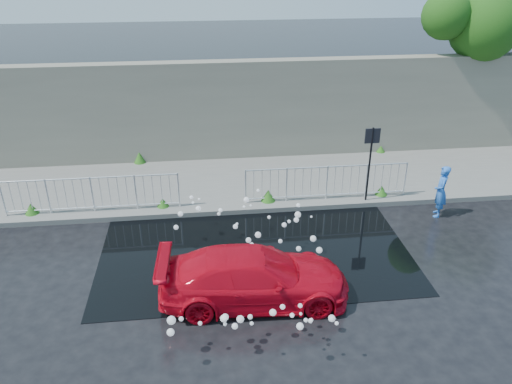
# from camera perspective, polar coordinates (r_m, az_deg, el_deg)

# --- Properties ---
(ground) EXTENTS (90.00, 90.00, 0.00)m
(ground) POSITION_cam_1_polar(r_m,az_deg,el_deg) (12.45, -1.99, -9.10)
(ground) COLOR black
(ground) RESTS_ON ground
(pavement) EXTENTS (30.00, 4.00, 0.15)m
(pavement) POSITION_cam_1_polar(r_m,az_deg,el_deg) (16.73, -3.43, 1.08)
(pavement) COLOR #62615D
(pavement) RESTS_ON ground
(curb) EXTENTS (30.00, 0.25, 0.16)m
(curb) POSITION_cam_1_polar(r_m,az_deg,el_deg) (14.95, -2.96, -2.18)
(curb) COLOR #62615D
(curb) RESTS_ON ground
(retaining_wall) EXTENTS (30.00, 0.60, 3.50)m
(retaining_wall) POSITION_cam_1_polar(r_m,az_deg,el_deg) (18.12, -4.02, 9.28)
(retaining_wall) COLOR #6D695B
(retaining_wall) RESTS_ON pavement
(puddle) EXTENTS (8.00, 5.00, 0.01)m
(puddle) POSITION_cam_1_polar(r_m,az_deg,el_deg) (13.31, -0.19, -6.45)
(puddle) COLOR black
(puddle) RESTS_ON ground
(sign_post) EXTENTS (0.45, 0.06, 2.50)m
(sign_post) POSITION_cam_1_polar(r_m,az_deg,el_deg) (15.14, 12.98, 4.40)
(sign_post) COLOR black
(sign_post) RESTS_ON ground
(tree) EXTENTS (5.03, 2.51, 6.38)m
(tree) POSITION_cam_1_polar(r_m,az_deg,el_deg) (20.61, 25.65, 17.39)
(tree) COLOR #332114
(tree) RESTS_ON ground
(railing_left) EXTENTS (5.05, 0.05, 1.10)m
(railing_left) POSITION_cam_1_polar(r_m,az_deg,el_deg) (15.30, -18.23, -0.12)
(railing_left) COLOR silver
(railing_left) RESTS_ON pavement
(railing_right) EXTENTS (5.05, 0.05, 1.10)m
(railing_right) POSITION_cam_1_polar(r_m,az_deg,el_deg) (15.40, 8.09, 1.22)
(railing_right) COLOR silver
(railing_right) RESTS_ON pavement
(weeds) EXTENTS (12.17, 3.93, 0.40)m
(weeds) POSITION_cam_1_polar(r_m,az_deg,el_deg) (16.22, -4.63, 1.12)
(weeds) COLOR #1E5717
(weeds) RESTS_ON pavement
(water_spray) EXTENTS (3.71, 5.58, 0.90)m
(water_spray) POSITION_cam_1_polar(r_m,az_deg,el_deg) (11.80, -0.14, -7.34)
(water_spray) COLOR white
(water_spray) RESTS_ON ground
(red_car) EXTENTS (4.30, 1.90, 1.23)m
(red_car) POSITION_cam_1_polar(r_m,az_deg,el_deg) (11.24, -0.22, -9.68)
(red_car) COLOR red
(red_car) RESTS_ON ground
(person) EXTENTS (0.57, 0.67, 1.57)m
(person) POSITION_cam_1_polar(r_m,az_deg,el_deg) (15.48, 20.37, 0.07)
(person) COLOR blue
(person) RESTS_ON ground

